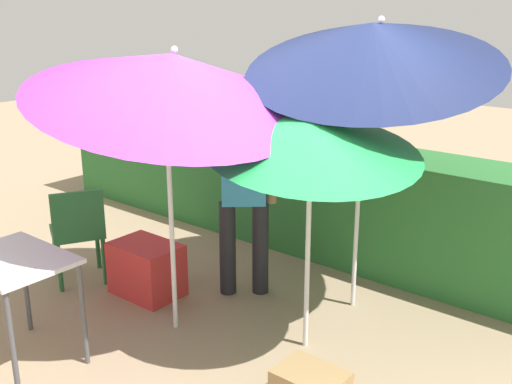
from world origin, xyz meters
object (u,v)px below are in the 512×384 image
(umbrella_orange, at_px, (373,45))
(umbrella_yellow, at_px, (170,78))
(umbrella_rainbow, at_px, (314,133))
(person_vendor, at_px, (244,189))
(folding_table, at_px, (14,271))
(cooler_box, at_px, (147,269))
(chair_plastic, at_px, (78,229))

(umbrella_orange, bearing_deg, umbrella_yellow, -128.72)
(umbrella_rainbow, relative_size, person_vendor, 1.01)
(folding_table, bearing_deg, person_vendor, 73.99)
(person_vendor, bearing_deg, cooler_box, -139.22)
(cooler_box, bearing_deg, person_vendor, 40.78)
(chair_plastic, bearing_deg, cooler_box, 19.74)
(folding_table, bearing_deg, umbrella_yellow, 64.62)
(umbrella_rainbow, height_order, person_vendor, umbrella_rainbow)
(cooler_box, height_order, folding_table, folding_table)
(person_vendor, xyz_separation_m, cooler_box, (-0.63, -0.55, -0.71))
(cooler_box, bearing_deg, umbrella_rainbow, 6.92)
(umbrella_yellow, relative_size, folding_table, 2.96)
(folding_table, bearing_deg, cooler_box, 95.58)
(person_vendor, bearing_deg, chair_plastic, -148.53)
(umbrella_orange, xyz_separation_m, folding_table, (-1.42, -2.19, -1.42))
(umbrella_yellow, xyz_separation_m, folding_table, (-0.49, -1.03, -1.22))
(umbrella_yellow, height_order, cooler_box, umbrella_yellow)
(umbrella_orange, bearing_deg, chair_plastic, -151.49)
(umbrella_yellow, bearing_deg, person_vendor, 88.38)
(umbrella_rainbow, relative_size, umbrella_yellow, 0.80)
(person_vendor, bearing_deg, umbrella_orange, 24.09)
(person_vendor, xyz_separation_m, folding_table, (-0.51, -1.78, -0.25))
(person_vendor, distance_m, folding_table, 1.87)
(umbrella_rainbow, relative_size, cooler_box, 3.23)
(umbrella_rainbow, relative_size, folding_table, 2.36)
(umbrella_rainbow, distance_m, person_vendor, 1.18)
(umbrella_orange, relative_size, cooler_box, 4.51)
(umbrella_yellow, height_order, person_vendor, umbrella_yellow)
(umbrella_orange, bearing_deg, umbrella_rainbow, -89.01)
(chair_plastic, bearing_deg, umbrella_orange, 28.51)
(umbrella_rainbow, height_order, cooler_box, umbrella_rainbow)
(umbrella_rainbow, height_order, chair_plastic, umbrella_rainbow)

